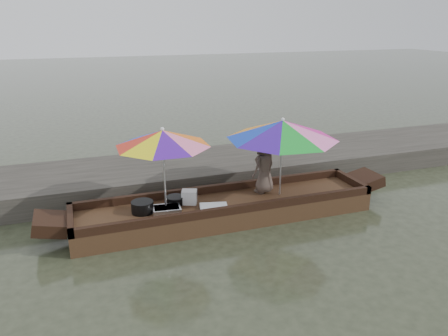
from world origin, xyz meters
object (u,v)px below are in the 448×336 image
object	(u,v)px
tray_crayfish	(167,209)
tray_scallop	(214,207)
cooking_pot	(142,207)
umbrella_bow	(164,170)
vendor	(264,166)
umbrella_stern	(281,157)
boat_hull	(226,210)
supply_bag	(189,197)
charcoal_grill	(175,201)

from	to	relation	value
tray_crayfish	tray_scallop	world-z (taller)	tray_crayfish
cooking_pot	umbrella_bow	distance (m)	0.79
cooking_pot	vendor	xyz separation A→B (m)	(2.46, 0.17, 0.45)
umbrella_stern	cooking_pot	bearing A→B (deg)	178.96
vendor	umbrella_bow	world-z (taller)	umbrella_bow
umbrella_bow	umbrella_stern	world-z (taller)	same
boat_hull	supply_bag	xyz separation A→B (m)	(-0.67, 0.16, 0.30)
cooking_pot	vendor	bearing A→B (deg)	3.96
umbrella_bow	umbrella_stern	xyz separation A→B (m)	(2.30, 0.00, 0.00)
tray_scallop	umbrella_bow	xyz separation A→B (m)	(-0.84, 0.23, 0.74)
tray_crayfish	umbrella_bow	world-z (taller)	umbrella_bow
supply_bag	umbrella_bow	xyz separation A→B (m)	(-0.49, -0.16, 0.65)
tray_crayfish	vendor	distance (m)	2.13
charcoal_grill	supply_bag	world-z (taller)	supply_bag
tray_scallop	vendor	distance (m)	1.39
umbrella_stern	tray_crayfish	bearing A→B (deg)	-178.31
tray_scallop	cooking_pot	bearing A→B (deg)	167.25
boat_hull	charcoal_grill	distance (m)	0.99
cooking_pot	tray_scallop	bearing A→B (deg)	-12.75
tray_scallop	umbrella_bow	size ratio (longest dim) A/B	0.30
tray_crayfish	charcoal_grill	distance (m)	0.35
umbrella_stern	charcoal_grill	bearing A→B (deg)	174.48
charcoal_grill	umbrella_stern	world-z (taller)	umbrella_stern
tray_crayfish	umbrella_stern	world-z (taller)	umbrella_stern
charcoal_grill	umbrella_bow	world-z (taller)	umbrella_bow
boat_hull	vendor	distance (m)	1.17
vendor	umbrella_stern	bearing A→B (deg)	114.03
cooking_pot	charcoal_grill	size ratio (longest dim) A/B	1.28
tray_scallop	vendor	xyz separation A→B (m)	(1.21, 0.45, 0.52)
boat_hull	cooking_pot	xyz separation A→B (m)	(-1.58, 0.05, 0.28)
boat_hull	supply_bag	distance (m)	0.76
cooking_pot	tray_crayfish	world-z (taller)	cooking_pot
tray_scallop	charcoal_grill	bearing A→B (deg)	144.81
boat_hull	tray_scallop	xyz separation A→B (m)	(-0.32, -0.23, 0.21)
charcoal_grill	umbrella_bow	bearing A→B (deg)	-137.84
supply_bag	tray_crayfish	bearing A→B (deg)	-155.16
tray_crayfish	tray_scallop	distance (m)	0.86
boat_hull	vendor	xyz separation A→B (m)	(0.89, 0.22, 0.73)
supply_bag	vendor	world-z (taller)	vendor
boat_hull	umbrella_stern	world-z (taller)	umbrella_stern
charcoal_grill	umbrella_stern	distance (m)	2.20
cooking_pot	tray_crayfish	xyz separation A→B (m)	(0.41, -0.12, -0.06)
cooking_pot	umbrella_stern	bearing A→B (deg)	-1.04
tray_scallop	charcoal_grill	world-z (taller)	charcoal_grill
supply_bag	umbrella_stern	distance (m)	1.93
tray_crayfish	supply_bag	distance (m)	0.55
vendor	umbrella_bow	xyz separation A→B (m)	(-2.05, -0.22, 0.22)
cooking_pot	supply_bag	bearing A→B (deg)	6.91
vendor	umbrella_stern	world-z (taller)	umbrella_stern
tray_scallop	umbrella_bow	bearing A→B (deg)	164.37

